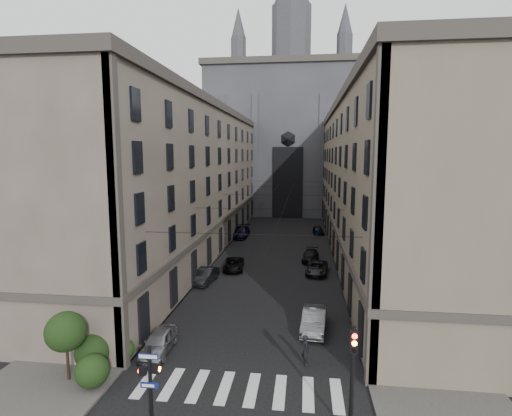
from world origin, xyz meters
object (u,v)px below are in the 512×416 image
at_px(pedestrian_signal_left, 150,380).
at_px(pedestrian, 306,350).
at_px(car_left_near, 159,342).
at_px(car_left_midfar, 234,264).
at_px(traffic_light_right, 353,368).
at_px(car_left_far, 241,232).
at_px(car_right_far, 318,230).
at_px(gothic_tower, 290,130).
at_px(car_left_midnear, 205,276).
at_px(car_right_midnear, 317,268).
at_px(car_right_near, 314,320).
at_px(car_right_midfar, 311,256).

distance_m(pedestrian_signal_left, pedestrian, 9.74).
distance_m(car_left_near, car_left_midfar, 18.70).
bearing_deg(traffic_light_right, car_left_far, 105.59).
bearing_deg(car_right_far, pedestrian_signal_left, -105.61).
height_order(gothic_tower, car_left_midnear, gothic_tower).
height_order(car_left_midfar, car_right_midnear, car_right_midnear).
distance_m(gothic_tower, car_left_near, 69.00).
distance_m(gothic_tower, car_right_midnear, 51.42).
relative_size(car_left_midfar, car_right_near, 0.97).
distance_m(car_right_near, car_right_midfar, 18.91).
relative_size(gothic_tower, car_left_near, 14.18).
bearing_deg(car_right_midnear, car_left_near, -114.05).
bearing_deg(car_left_midnear, pedestrian, -48.96).
distance_m(pedestrian_signal_left, car_left_midfar, 25.56).
xyz_separation_m(pedestrian_signal_left, traffic_light_right, (9.11, 0.42, 0.97)).
relative_size(gothic_tower, pedestrian_signal_left, 14.50).
bearing_deg(car_left_midfar, car_left_midnear, -119.15).
distance_m(car_left_midnear, pedestrian, 17.35).
distance_m(gothic_tower, pedestrian_signal_left, 75.15).
height_order(car_left_midfar, car_right_midfar, car_right_midfar).
bearing_deg(car_left_midnear, car_left_far, 96.63).
bearing_deg(car_right_midfar, traffic_light_right, -81.92).
relative_size(car_right_near, car_right_midnear, 1.02).
xyz_separation_m(car_left_midfar, car_right_near, (8.41, -14.21, 0.14)).
bearing_deg(car_left_midnear, car_left_midfar, 73.50).
bearing_deg(car_left_near, traffic_light_right, -31.16).
relative_size(traffic_light_right, car_left_near, 1.27).
distance_m(pedestrian_signal_left, car_right_midfar, 31.21).
bearing_deg(pedestrian, car_right_far, -17.81).
height_order(car_right_midfar, car_right_far, car_right_far).
relative_size(gothic_tower, car_right_far, 15.01).
height_order(traffic_light_right, car_left_near, traffic_light_right).
bearing_deg(car_right_far, car_left_midfar, -119.78).
bearing_deg(car_left_far, pedestrian_signal_left, -84.56).
xyz_separation_m(car_left_midfar, car_left_far, (-2.00, 17.23, 0.18)).
height_order(traffic_light_right, car_right_far, traffic_light_right).
distance_m(gothic_tower, car_right_near, 64.60).
xyz_separation_m(traffic_light_right, car_left_midnear, (-11.80, 20.39, -2.57)).
xyz_separation_m(car_right_midnear, car_right_far, (0.83, 21.00, 0.01)).
xyz_separation_m(pedestrian_signal_left, car_right_midnear, (8.32, 25.23, -1.68)).
height_order(car_left_far, car_right_midnear, car_left_far).
xyz_separation_m(traffic_light_right, car_right_near, (-1.39, 10.86, -2.51)).
xyz_separation_m(car_left_midfar, car_right_midnear, (9.01, -0.27, 0.01)).
relative_size(car_left_near, car_left_midnear, 0.94).
relative_size(gothic_tower, car_left_far, 10.33).
bearing_deg(car_right_midfar, pedestrian_signal_left, -98.95).
distance_m(car_left_midnear, car_left_far, 21.91).
relative_size(car_left_midnear, car_left_far, 0.77).
distance_m(car_right_far, pedestrian, 39.78).
xyz_separation_m(traffic_light_right, pedestrian, (-2.00, 6.08, -2.37)).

